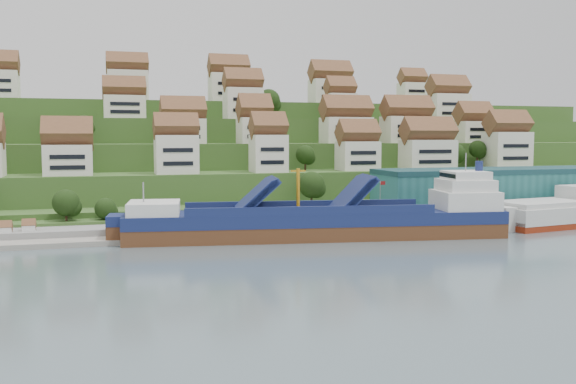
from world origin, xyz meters
name	(u,v)px	position (x,y,z in m)	size (l,w,h in m)	color
ground	(318,238)	(0.00, 0.00, 0.00)	(300.00, 300.00, 0.00)	slate
quay	(378,219)	(20.00, 15.00, 1.10)	(180.00, 14.00, 2.20)	gray
pebble_beach	(7,240)	(-58.00, 12.00, 0.50)	(45.00, 20.00, 1.00)	gray
hillside	(220,163)	(0.00, 103.55, 10.66)	(260.00, 128.00, 31.00)	#2D4C1E
hillside_village	(269,121)	(6.54, 60.48, 24.27)	(160.12, 61.36, 29.18)	silver
hillside_trees	(246,144)	(-3.43, 47.02, 17.85)	(142.45, 62.29, 31.54)	#1F3712
warehouse	(495,189)	(52.00, 17.00, 7.20)	(60.00, 15.00, 10.00)	#266968
flagpole	(381,196)	(18.11, 10.00, 6.88)	(1.28, 0.16, 8.00)	gray
cargo_ship	(328,222)	(1.86, -0.59, 3.16)	(75.06, 22.36, 16.40)	#59321B
second_ship	(561,213)	(58.36, 1.14, 2.85)	(34.04, 16.99, 9.44)	maroon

